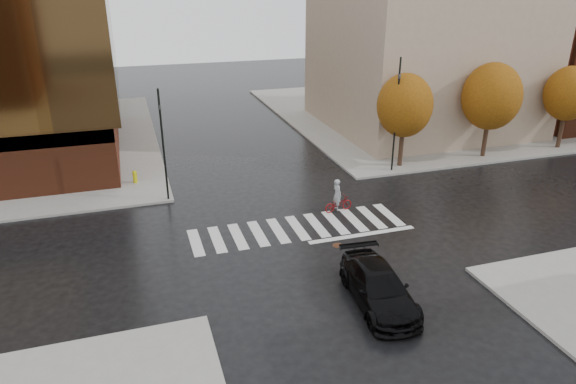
# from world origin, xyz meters

# --- Properties ---
(ground) EXTENTS (120.00, 120.00, 0.00)m
(ground) POSITION_xyz_m (0.00, 0.00, 0.00)
(ground) COLOR black
(ground) RESTS_ON ground
(sidewalk_ne) EXTENTS (30.00, 30.00, 0.15)m
(sidewalk_ne) POSITION_xyz_m (21.00, 21.00, 0.07)
(sidewalk_ne) COLOR gray
(sidewalk_ne) RESTS_ON ground
(crosswalk) EXTENTS (12.00, 3.00, 0.01)m
(crosswalk) POSITION_xyz_m (0.00, 0.50, 0.01)
(crosswalk) COLOR silver
(crosswalk) RESTS_ON ground
(building_ne_tan) EXTENTS (16.00, 16.00, 18.00)m
(building_ne_tan) POSITION_xyz_m (17.00, 17.00, 9.15)
(building_ne_tan) COLOR #A08671
(building_ne_tan) RESTS_ON sidewalk_ne
(building_nw_far) EXTENTS (14.00, 12.00, 20.00)m
(building_nw_far) POSITION_xyz_m (-16.00, 37.00, 10.15)
(building_nw_far) COLOR #A08671
(building_nw_far) RESTS_ON sidewalk_nw
(tree_ne_a) EXTENTS (3.80, 3.80, 6.50)m
(tree_ne_a) POSITION_xyz_m (10.00, 7.40, 4.46)
(tree_ne_a) COLOR #322416
(tree_ne_a) RESTS_ON sidewalk_ne
(tree_ne_b) EXTENTS (4.20, 4.20, 6.89)m
(tree_ne_b) POSITION_xyz_m (17.00, 7.40, 4.62)
(tree_ne_b) COLOR #322416
(tree_ne_b) RESTS_ON sidewalk_ne
(tree_ne_c) EXTENTS (3.60, 3.60, 6.31)m
(tree_ne_c) POSITION_xyz_m (24.00, 7.40, 4.37)
(tree_ne_c) COLOR #322416
(tree_ne_c) RESTS_ON sidewalk_ne
(sedan) EXTENTS (2.58, 5.41, 1.52)m
(sedan) POSITION_xyz_m (0.96, -7.04, 0.76)
(sedan) COLOR black
(sedan) RESTS_ON ground
(cyclist) EXTENTS (1.82, 0.86, 1.99)m
(cyclist) POSITION_xyz_m (2.90, 1.84, 0.68)
(cyclist) COLOR maroon
(cyclist) RESTS_ON ground
(traffic_light_nw) EXTENTS (0.18, 0.15, 6.68)m
(traffic_light_nw) POSITION_xyz_m (-6.30, 6.30, 3.89)
(traffic_light_nw) COLOR black
(traffic_light_nw) RESTS_ON sidewalk_nw
(traffic_light_ne) EXTENTS (0.19, 0.22, 7.69)m
(traffic_light_ne) POSITION_xyz_m (9.00, 6.71, 4.57)
(traffic_light_ne) COLOR black
(traffic_light_ne) RESTS_ON sidewalk_ne
(fire_hydrant) EXTENTS (0.30, 0.30, 0.83)m
(fire_hydrant) POSITION_xyz_m (-8.08, 9.65, 0.61)
(fire_hydrant) COLOR #C0BF0B
(fire_hydrant) RESTS_ON sidewalk_nw
(manhole) EXTENTS (0.73, 0.73, 0.01)m
(manhole) POSITION_xyz_m (1.31, -2.00, 0.01)
(manhole) COLOR #512F1C
(manhole) RESTS_ON ground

